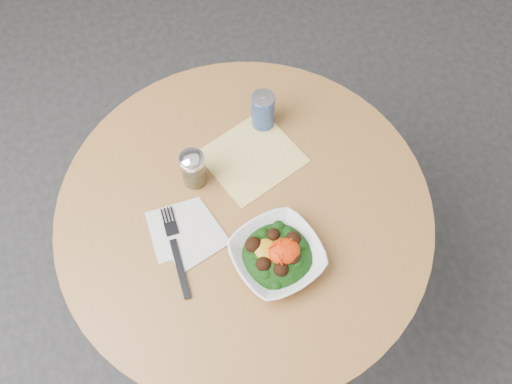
% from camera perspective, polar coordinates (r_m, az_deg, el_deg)
% --- Properties ---
extents(ground, '(6.00, 6.00, 0.00)m').
position_cam_1_polar(ground, '(2.06, -0.80, -10.79)').
color(ground, '#2A2A2C').
rests_on(ground, ground).
extents(table, '(0.90, 0.90, 0.75)m').
position_cam_1_polar(table, '(1.54, -1.06, -4.98)').
color(table, black).
rests_on(table, ground).
extents(cloth_napkin, '(0.27, 0.26, 0.00)m').
position_cam_1_polar(cloth_napkin, '(1.42, -0.37, 3.52)').
color(cloth_napkin, '#DDAB0B').
rests_on(cloth_napkin, table).
extents(paper_napkins, '(0.17, 0.18, 0.00)m').
position_cam_1_polar(paper_napkins, '(1.34, -7.07, -4.04)').
color(paper_napkins, silver).
rests_on(paper_napkins, table).
extents(salad_bowl, '(0.24, 0.24, 0.07)m').
position_cam_1_polar(salad_bowl, '(1.28, 2.13, -6.34)').
color(salad_bowl, white).
rests_on(salad_bowl, table).
extents(fork, '(0.03, 0.23, 0.00)m').
position_cam_1_polar(fork, '(1.32, -8.06, -5.59)').
color(fork, black).
rests_on(fork, table).
extents(spice_shaker, '(0.06, 0.06, 0.11)m').
position_cam_1_polar(spice_shaker, '(1.35, -6.30, 2.37)').
color(spice_shaker, silver).
rests_on(spice_shaker, table).
extents(beverage_can, '(0.06, 0.06, 0.11)m').
position_cam_1_polar(beverage_can, '(1.43, 0.71, 8.15)').
color(beverage_can, navy).
rests_on(beverage_can, table).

